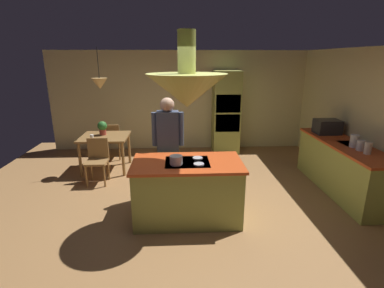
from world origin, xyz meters
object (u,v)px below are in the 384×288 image
(kitchen_island, at_px, (187,190))
(oven_tower, at_px, (226,112))
(cup_on_table, at_px, (92,137))
(canister_tea, at_px, (354,141))
(chair_facing_island, at_px, (97,158))
(chair_by_back_wall, at_px, (112,139))
(dining_table, at_px, (105,141))
(person_at_island, at_px, (168,142))
(canister_sugar, at_px, (361,145))
(cooking_pot_on_cooktop, at_px, (176,160))
(microwave_on_counter, at_px, (327,127))
(canister_flour, at_px, (368,148))
(potted_plant_on_table, at_px, (102,127))

(kitchen_island, bearing_deg, oven_tower, 71.26)
(oven_tower, bearing_deg, cup_on_table, -155.51)
(canister_tea, bearing_deg, chair_facing_island, 169.35)
(kitchen_island, distance_m, cup_on_table, 2.69)
(chair_by_back_wall, bearing_deg, kitchen_island, 121.55)
(chair_by_back_wall, xyz_separation_m, canister_tea, (4.54, -2.19, 0.51))
(dining_table, height_order, person_at_island, person_at_island)
(dining_table, bearing_deg, person_at_island, -44.45)
(kitchen_island, xyz_separation_m, canister_sugar, (2.84, 0.40, 0.54))
(oven_tower, xyz_separation_m, person_at_island, (-1.40, -2.52, -0.02))
(cooking_pot_on_cooktop, bearing_deg, microwave_on_counter, 28.49)
(kitchen_island, distance_m, canister_flour, 2.90)
(canister_flour, bearing_deg, chair_by_back_wall, 150.67)
(potted_plant_on_table, relative_size, cup_on_table, 3.33)
(person_at_island, xyz_separation_m, potted_plant_on_table, (-1.46, 1.47, -0.08))
(oven_tower, xyz_separation_m, canister_tea, (1.74, -2.67, -0.02))
(person_at_island, bearing_deg, kitchen_island, -67.72)
(oven_tower, relative_size, canister_tea, 9.60)
(dining_table, relative_size, cup_on_table, 11.06)
(kitchen_island, height_order, dining_table, kitchen_island)
(chair_facing_island, relative_size, canister_flour, 4.59)
(cup_on_table, height_order, canister_sugar, canister_sugar)
(chair_by_back_wall, xyz_separation_m, canister_flour, (4.54, -2.55, 0.50))
(dining_table, bearing_deg, chair_facing_island, -90.00)
(person_at_island, xyz_separation_m, cooking_pot_on_cooktop, (0.14, -0.85, -0.02))
(dining_table, relative_size, chair_facing_island, 1.14)
(dining_table, distance_m, person_at_island, 2.00)
(microwave_on_counter, bearing_deg, person_at_island, -166.10)
(oven_tower, relative_size, potted_plant_on_table, 6.88)
(dining_table, xyz_separation_m, person_at_island, (1.40, -1.38, 0.36))
(dining_table, bearing_deg, canister_sugar, -20.55)
(kitchen_island, bearing_deg, microwave_on_counter, 27.82)
(person_at_island, distance_m, potted_plant_on_table, 2.07)
(kitchen_island, height_order, microwave_on_counter, microwave_on_counter)
(cup_on_table, xyz_separation_m, canister_tea, (4.74, -1.30, 0.21))
(oven_tower, xyz_separation_m, cup_on_table, (-3.00, -1.37, -0.23))
(chair_by_back_wall, bearing_deg, chair_facing_island, 90.00)
(oven_tower, xyz_separation_m, potted_plant_on_table, (-2.85, -1.05, -0.10))
(canister_flour, xyz_separation_m, canister_sugar, (0.00, 0.18, -0.01))
(oven_tower, distance_m, potted_plant_on_table, 3.04)
(canister_sugar, xyz_separation_m, cooking_pot_on_cooktop, (-3.00, -0.53, -0.00))
(dining_table, xyz_separation_m, canister_sugar, (4.54, -1.70, 0.34))
(person_at_island, relative_size, chair_facing_island, 2.01)
(dining_table, distance_m, microwave_on_counter, 4.60)
(chair_by_back_wall, relative_size, cup_on_table, 9.67)
(chair_facing_island, height_order, canister_sugar, canister_sugar)
(cooking_pot_on_cooktop, bearing_deg, dining_table, 124.63)
(oven_tower, height_order, canister_flour, oven_tower)
(chair_facing_island, distance_m, canister_tea, 4.65)
(chair_facing_island, distance_m, microwave_on_counter, 4.57)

